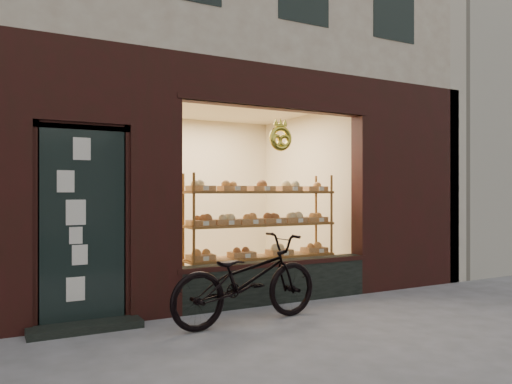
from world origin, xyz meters
TOP-DOWN VIEW (x-y plane):
  - ground at (0.00, 0.00)m, footprint 90.00×90.00m
  - neighbor_right at (9.60, 5.50)m, footprint 12.00×7.00m
  - display_shelf at (0.45, 2.55)m, footprint 2.20×0.45m
  - bicycle at (-0.37, 1.38)m, footprint 1.91×0.82m

SIDE VIEW (x-z plane):
  - ground at x=0.00m, z-range 0.00..0.00m
  - bicycle at x=-0.37m, z-range 0.00..0.97m
  - display_shelf at x=0.45m, z-range 0.04..1.74m
  - neighbor_right at x=9.60m, z-range 0.00..9.00m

